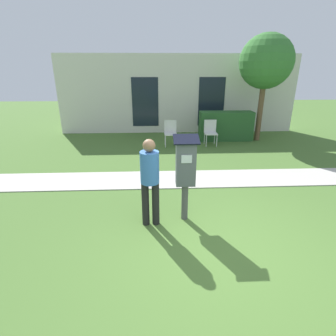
{
  "coord_description": "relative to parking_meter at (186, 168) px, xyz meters",
  "views": [
    {
      "loc": [
        -0.98,
        -3.26,
        2.65
      ],
      "look_at": [
        -0.78,
        0.91,
        1.05
      ],
      "focal_mm": 28.0,
      "sensor_mm": 36.0,
      "label": 1
    }
  ],
  "objects": [
    {
      "name": "ground_plane",
      "position": [
        0.47,
        -0.99,
        -1.02
      ],
      "size": [
        40.0,
        40.0,
        0.0
      ],
      "primitive_type": "plane",
      "color": "#476B2D"
    },
    {
      "name": "sidewalk",
      "position": [
        0.47,
        1.84,
        -1.01
      ],
      "size": [
        12.0,
        1.1,
        0.02
      ],
      "color": "#B7B2A8",
      "rests_on": "ground"
    },
    {
      "name": "building_facade",
      "position": [
        0.47,
        7.15,
        0.58
      ],
      "size": [
        10.0,
        0.26,
        3.2
      ],
      "color": "silver",
      "rests_on": "ground"
    },
    {
      "name": "parking_meter",
      "position": [
        0.0,
        0.0,
        0.0
      ],
      "size": [
        0.44,
        0.31,
        1.59
      ],
      "color": "#4C4C4C",
      "rests_on": "ground"
    },
    {
      "name": "person_standing",
      "position": [
        -0.62,
        -0.15,
        -0.09
      ],
      "size": [
        0.32,
        0.32,
        1.58
      ],
      "rotation": [
        0.0,
        0.0,
        0.53
      ],
      "color": "black",
      "rests_on": "ground"
    },
    {
      "name": "outdoor_chair_left",
      "position": [
        0.02,
        5.02,
        -0.49
      ],
      "size": [
        0.44,
        0.44,
        0.9
      ],
      "rotation": [
        0.0,
        0.0,
        0.44
      ],
      "color": "silver",
      "rests_on": "ground"
    },
    {
      "name": "outdoor_chair_middle",
      "position": [
        1.48,
        5.01,
        -0.49
      ],
      "size": [
        0.44,
        0.44,
        0.9
      ],
      "rotation": [
        0.0,
        0.0,
        -0.26
      ],
      "color": "silver",
      "rests_on": "ground"
    },
    {
      "name": "hedge_row",
      "position": [
        2.2,
        5.66,
        -0.47
      ],
      "size": [
        2.03,
        0.6,
        1.1
      ],
      "color": "#285628",
      "rests_on": "ground"
    },
    {
      "name": "tree",
      "position": [
        3.46,
        5.61,
        1.83
      ],
      "size": [
        1.9,
        1.9,
        3.82
      ],
      "color": "brown",
      "rests_on": "ground"
    }
  ]
}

